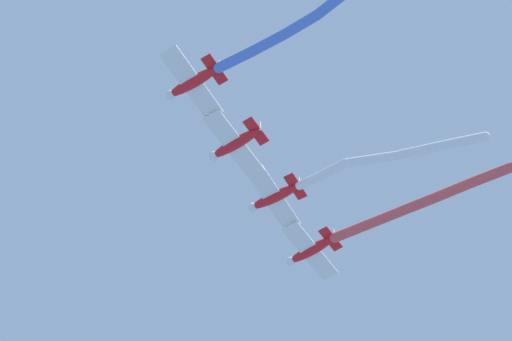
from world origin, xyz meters
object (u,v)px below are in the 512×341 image
(airplane_left_wing, at_px, (274,197))
(airplane_right_wing, at_px, (235,144))
(airplane_lead, at_px, (311,250))
(airplane_slot, at_px, (192,82))

(airplane_left_wing, relative_size, airplane_right_wing, 0.97)
(airplane_lead, bearing_deg, airplane_slot, 93.57)
(airplane_left_wing, height_order, airplane_slot, same)
(airplane_left_wing, relative_size, airplane_slot, 0.99)
(airplane_lead, xyz_separation_m, airplane_right_wing, (10.34, 7.87, 0.00))
(airplane_left_wing, height_order, airplane_right_wing, airplane_left_wing)
(airplane_left_wing, bearing_deg, airplane_right_wing, 88.53)
(airplane_left_wing, bearing_deg, airplane_lead, -91.47)
(airplane_slot, bearing_deg, airplane_lead, -89.64)
(airplane_lead, height_order, airplane_slot, airplane_slot)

